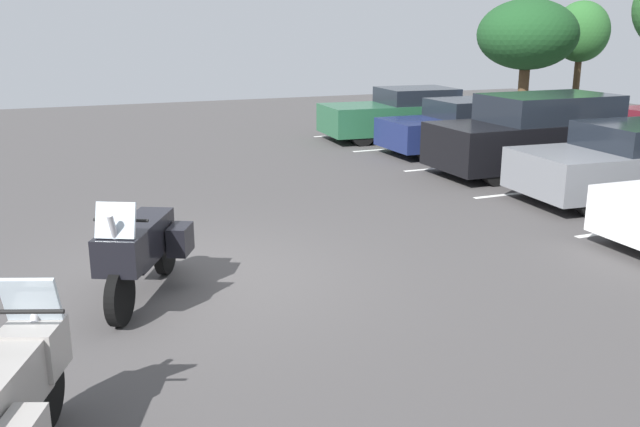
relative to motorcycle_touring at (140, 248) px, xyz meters
The scene contains 10 objects.
ground 1.20m from the motorcycle_touring, 117.30° to the left, with size 44.00×44.00×0.10m, color #423F3F.
motorcycle_touring is the anchor object (origin of this frame).
motorcycle_second 3.49m from the motorcycle_touring, 24.34° to the right, with size 2.14×1.17×1.35m.
parking_stripes 9.35m from the motorcycle_touring, 98.37° to the left, with size 19.51×4.98×0.01m.
car_green 13.33m from the motorcycle_touring, 136.85° to the left, with size 2.25×4.92×1.48m.
car_navy 11.76m from the motorcycle_touring, 127.23° to the left, with size 1.81×4.25×1.39m.
car_black 10.45m from the motorcycle_touring, 114.43° to the left, with size 1.98×4.91×1.75m.
car_grey 9.59m from the motorcycle_touring, 99.27° to the left, with size 2.23×4.61×1.46m.
tree_right 23.35m from the motorcycle_touring, 130.54° to the left, with size 4.01×4.01×4.32m.
tree_far_left 27.05m from the motorcycle_touring, 127.11° to the left, with size 2.42×2.42×4.32m.
Camera 1 is at (8.51, -1.87, 3.23)m, focal length 38.54 mm.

